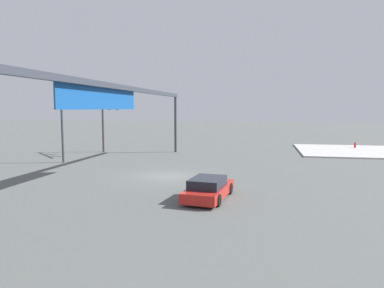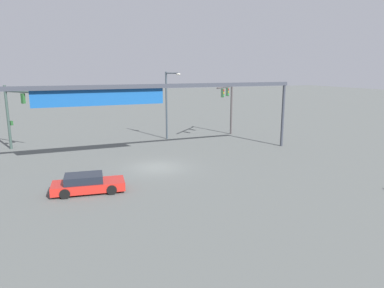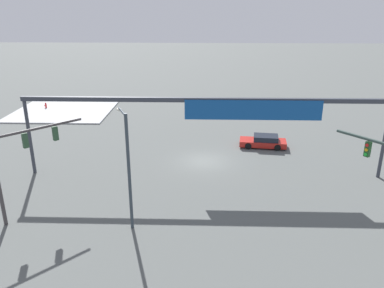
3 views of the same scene
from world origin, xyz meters
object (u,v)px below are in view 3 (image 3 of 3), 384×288
Objects in this scene: sedan_car_approaching at (264,141)px; fire_hydrant_on_curb at (46,105)px; traffic_signal_near_corner at (20,156)px; streetlamp_curved_arm at (128,162)px.

sedan_car_approaching is 30.90m from fire_hydrant_on_curb.
fire_hydrant_on_curb is at bearing -19.90° from sedan_car_approaching.
traffic_signal_near_corner is at bearing 109.38° from fire_hydrant_on_curb.
traffic_signal_near_corner is 7.18m from streetlamp_curved_arm.
streetlamp_curved_arm reaches higher than sedan_car_approaching.
traffic_signal_near_corner reaches higher than fire_hydrant_on_curb.
sedan_car_approaching is at bearing 153.05° from fire_hydrant_on_curb.
sedan_car_approaching is at bearing -58.63° from streetlamp_curved_arm.
streetlamp_curved_arm is (-7.11, 0.96, 0.04)m from traffic_signal_near_corner.
sedan_car_approaching reaches higher than fire_hydrant_on_curb.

